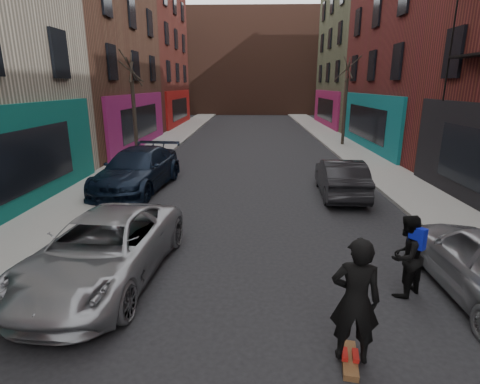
# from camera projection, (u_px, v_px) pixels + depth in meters

# --- Properties ---
(sidewalk_left) EXTENTS (2.50, 84.00, 0.13)m
(sidewalk_left) POSITION_uv_depth(u_px,v_px,m) (179.00, 133.00, 31.82)
(sidewalk_left) COLOR gray
(sidewalk_left) RESTS_ON ground
(sidewalk_right) EXTENTS (2.50, 84.00, 0.13)m
(sidewalk_right) POSITION_uv_depth(u_px,v_px,m) (326.00, 134.00, 31.46)
(sidewalk_right) COLOR gray
(sidewalk_right) RESTS_ON ground
(building_far) EXTENTS (40.00, 10.00, 14.00)m
(building_far) POSITION_uv_depth(u_px,v_px,m) (252.00, 64.00, 54.70)
(building_far) COLOR #47281E
(building_far) RESTS_ON ground
(tree_left_far) EXTENTS (2.00, 2.00, 6.50)m
(tree_left_far) POSITION_uv_depth(u_px,v_px,m) (133.00, 98.00, 19.38)
(tree_left_far) COLOR black
(tree_left_far) RESTS_ON sidewalk_left
(tree_right_far) EXTENTS (2.00, 2.00, 6.80)m
(tree_right_far) POSITION_uv_depth(u_px,v_px,m) (346.00, 93.00, 24.74)
(tree_right_far) COLOR black
(tree_right_far) RESTS_ON sidewalk_right
(parked_left_far) EXTENTS (2.73, 5.22, 1.40)m
(parked_left_far) POSITION_uv_depth(u_px,v_px,m) (103.00, 249.00, 7.97)
(parked_left_far) COLOR gray
(parked_left_far) RESTS_ON ground
(parked_left_end) EXTENTS (2.82, 5.76, 1.61)m
(parked_left_end) POSITION_uv_depth(u_px,v_px,m) (138.00, 169.00, 14.97)
(parked_left_end) COLOR black
(parked_left_end) RESTS_ON ground
(parked_right_end) EXTENTS (1.74, 4.34, 1.40)m
(parked_right_end) POSITION_uv_depth(u_px,v_px,m) (341.00, 178.00, 14.09)
(parked_right_end) COLOR black
(parked_right_end) RESTS_ON ground
(skateboard) EXTENTS (0.36, 0.83, 0.10)m
(skateboard) POSITION_uv_depth(u_px,v_px,m) (350.00, 360.00, 5.68)
(skateboard) COLOR brown
(skateboard) RESTS_ON ground
(skateboarder) EXTENTS (0.78, 0.59, 1.95)m
(skateboarder) POSITION_uv_depth(u_px,v_px,m) (355.00, 300.00, 5.40)
(skateboarder) COLOR black
(skateboarder) RESTS_ON skateboard
(pedestrian) EXTENTS (1.03, 1.00, 1.68)m
(pedestrian) POSITION_uv_depth(u_px,v_px,m) (406.00, 256.00, 7.33)
(pedestrian) COLOR black
(pedestrian) RESTS_ON ground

